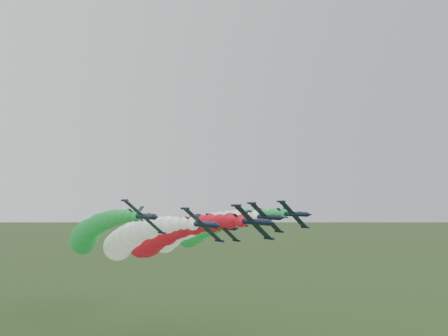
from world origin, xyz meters
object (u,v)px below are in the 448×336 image
Objects in this scene: jet_outer_left at (89,234)px; jet_outer_right at (204,230)px; jet_lead at (161,237)px; jet_trail at (152,239)px; jet_inner_left at (127,240)px; jet_inner_right at (178,233)px.

jet_outer_right is at bearing -1.50° from jet_outer_left.
jet_lead is 0.99× the size of jet_trail.
jet_trail is at bearing 16.59° from jet_outer_left.
jet_outer_right reaches higher than jet_inner_left.
jet_inner_right is at bearing 8.92° from jet_inner_left.
jet_inner_right is 12.40m from jet_outer_right.
jet_inner_right reaches higher than jet_inner_left.
jet_lead is 27.37m from jet_outer_right.
jet_outer_right is 18.12m from jet_trail.
jet_inner_left is at bearing -168.92° from jet_outer_right.
jet_outer_right is at bearing 11.08° from jet_inner_left.
jet_outer_right is (23.49, 14.02, 0.72)m from jet_lead.
jet_lead is 23.64m from jet_trail.
jet_inner_right is at bearing -165.68° from jet_outer_right.
jet_lead is 15.87m from jet_inner_right.
jet_outer_left is (-16.37, 15.06, 0.77)m from jet_lead.
jet_inner_right is 28.17m from jet_outer_left.
jet_lead is 22.26m from jet_outer_left.
jet_outer_right is at bearing -27.41° from jet_trail.
jet_inner_left is 1.01× the size of jet_outer_right.
jet_inner_left is 1.01× the size of jet_outer_left.
jet_outer_left reaches higher than jet_lead.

